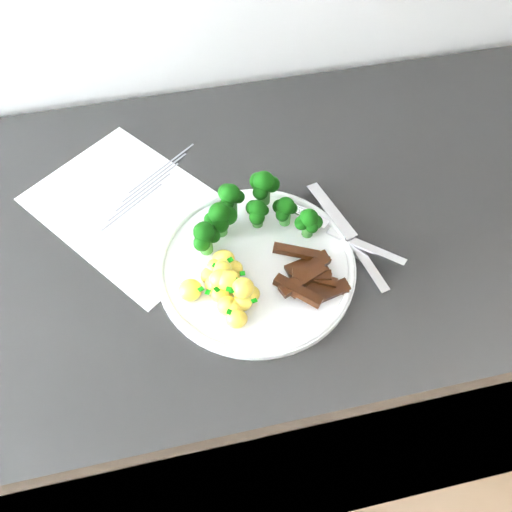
{
  "coord_description": "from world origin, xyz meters",
  "views": [
    {
      "loc": [
        -0.11,
        1.18,
        1.56
      ],
      "look_at": [
        -0.02,
        1.57,
        0.97
      ],
      "focal_mm": 37.03,
      "sensor_mm": 36.0,
      "label": 1
    }
  ],
  "objects_px": {
    "counter": "(218,359)",
    "potatoes": "(224,284)",
    "knife": "(356,248)",
    "fork": "(350,238)",
    "recipe_paper": "(132,208)",
    "plate": "(256,265)",
    "beef_strips": "(310,276)",
    "broccoli": "(249,210)"
  },
  "relations": [
    {
      "from": "counter",
      "to": "beef_strips",
      "type": "bearing_deg",
      "value": -43.66
    },
    {
      "from": "recipe_paper",
      "to": "plate",
      "type": "distance_m",
      "value": 0.22
    },
    {
      "from": "broccoli",
      "to": "knife",
      "type": "bearing_deg",
      "value": -26.52
    },
    {
      "from": "beef_strips",
      "to": "broccoli",
      "type": "bearing_deg",
      "value": 119.22
    },
    {
      "from": "recipe_paper",
      "to": "fork",
      "type": "distance_m",
      "value": 0.33
    },
    {
      "from": "broccoli",
      "to": "beef_strips",
      "type": "relative_size",
      "value": 1.7
    },
    {
      "from": "recipe_paper",
      "to": "potatoes",
      "type": "height_order",
      "value": "potatoes"
    },
    {
      "from": "counter",
      "to": "potatoes",
      "type": "relative_size",
      "value": 20.93
    },
    {
      "from": "potatoes",
      "to": "plate",
      "type": "bearing_deg",
      "value": 32.97
    },
    {
      "from": "fork",
      "to": "recipe_paper",
      "type": "bearing_deg",
      "value": 155.41
    },
    {
      "from": "counter",
      "to": "knife",
      "type": "height_order",
      "value": "knife"
    },
    {
      "from": "recipe_paper",
      "to": "beef_strips",
      "type": "xyz_separation_m",
      "value": [
        0.23,
        -0.19,
        0.02
      ]
    },
    {
      "from": "beef_strips",
      "to": "plate",
      "type": "bearing_deg",
      "value": 147.19
    },
    {
      "from": "fork",
      "to": "plate",
      "type": "bearing_deg",
      "value": -175.95
    },
    {
      "from": "potatoes",
      "to": "beef_strips",
      "type": "bearing_deg",
      "value": -4.82
    },
    {
      "from": "counter",
      "to": "broccoli",
      "type": "relative_size",
      "value": 13.59
    },
    {
      "from": "potatoes",
      "to": "knife",
      "type": "distance_m",
      "value": 0.2
    },
    {
      "from": "plate",
      "to": "potatoes",
      "type": "height_order",
      "value": "potatoes"
    },
    {
      "from": "recipe_paper",
      "to": "plate",
      "type": "relative_size",
      "value": 1.33
    },
    {
      "from": "recipe_paper",
      "to": "fork",
      "type": "bearing_deg",
      "value": -24.59
    },
    {
      "from": "plate",
      "to": "broccoli",
      "type": "xyz_separation_m",
      "value": [
        0.0,
        0.07,
        0.04
      ]
    },
    {
      "from": "knife",
      "to": "fork",
      "type": "bearing_deg",
      "value": 117.43
    },
    {
      "from": "beef_strips",
      "to": "fork",
      "type": "xyz_separation_m",
      "value": [
        0.07,
        0.05,
        -0.0
      ]
    },
    {
      "from": "counter",
      "to": "potatoes",
      "type": "xyz_separation_m",
      "value": [
        0.02,
        -0.12,
        0.5
      ]
    },
    {
      "from": "broccoli",
      "to": "fork",
      "type": "xyz_separation_m",
      "value": [
        0.13,
        -0.06,
        -0.03
      ]
    },
    {
      "from": "broccoli",
      "to": "potatoes",
      "type": "bearing_deg",
      "value": -118.56
    },
    {
      "from": "broccoli",
      "to": "potatoes",
      "type": "xyz_separation_m",
      "value": [
        -0.05,
        -0.1,
        -0.02
      ]
    },
    {
      "from": "potatoes",
      "to": "fork",
      "type": "xyz_separation_m",
      "value": [
        0.19,
        0.04,
        -0.01
      ]
    },
    {
      "from": "recipe_paper",
      "to": "potatoes",
      "type": "bearing_deg",
      "value": -58.2
    },
    {
      "from": "recipe_paper",
      "to": "knife",
      "type": "height_order",
      "value": "knife"
    },
    {
      "from": "plate",
      "to": "knife",
      "type": "distance_m",
      "value": 0.15
    },
    {
      "from": "counter",
      "to": "beef_strips",
      "type": "height_order",
      "value": "beef_strips"
    },
    {
      "from": "counter",
      "to": "knife",
      "type": "bearing_deg",
      "value": -22.37
    },
    {
      "from": "recipe_paper",
      "to": "fork",
      "type": "xyz_separation_m",
      "value": [
        0.3,
        -0.14,
        0.02
      ]
    },
    {
      "from": "plate",
      "to": "broccoli",
      "type": "height_order",
      "value": "broccoli"
    },
    {
      "from": "plate",
      "to": "counter",
      "type": "bearing_deg",
      "value": 128.51
    },
    {
      "from": "plate",
      "to": "fork",
      "type": "distance_m",
      "value": 0.14
    },
    {
      "from": "counter",
      "to": "plate",
      "type": "bearing_deg",
      "value": -51.49
    },
    {
      "from": "plate",
      "to": "knife",
      "type": "bearing_deg",
      "value": -1.31
    },
    {
      "from": "plate",
      "to": "fork",
      "type": "relative_size",
      "value": 2.01
    },
    {
      "from": "recipe_paper",
      "to": "knife",
      "type": "distance_m",
      "value": 0.34
    },
    {
      "from": "recipe_paper",
      "to": "beef_strips",
      "type": "height_order",
      "value": "beef_strips"
    }
  ]
}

